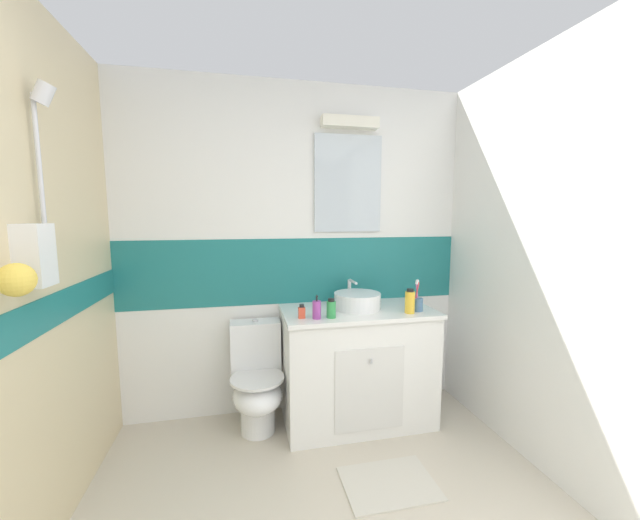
{
  "coord_description": "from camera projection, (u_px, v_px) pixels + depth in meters",
  "views": [
    {
      "loc": [
        -0.42,
        -0.31,
        1.52
      ],
      "look_at": [
        0.08,
        1.96,
        1.23
      ],
      "focal_mm": 20.21,
      "sensor_mm": 36.0,
      "label": 1
    }
  ],
  "objects": [
    {
      "name": "wall_back_tiled",
      "position": [
        298.0,
        250.0,
        2.8
      ],
      "size": [
        3.2,
        0.2,
        2.5
      ],
      "color": "white",
      "rests_on": "ground_plane"
    },
    {
      "name": "wall_right_plain",
      "position": [
        590.0,
        268.0,
        1.87
      ],
      "size": [
        0.1,
        3.48,
        2.5
      ],
      "primitive_type": "cube",
      "color": "white",
      "rests_on": "ground_plane"
    },
    {
      "name": "vanity_cabinet",
      "position": [
        357.0,
        365.0,
        2.66
      ],
      "size": [
        1.09,
        0.59,
        0.85
      ],
      "color": "white",
      "rests_on": "ground_plane"
    },
    {
      "name": "sink_basin",
      "position": [
        357.0,
        300.0,
        2.61
      ],
      "size": [
        0.34,
        0.38,
        0.19
      ],
      "color": "white",
      "rests_on": "vanity_cabinet"
    },
    {
      "name": "toilet",
      "position": [
        257.0,
        381.0,
        2.55
      ],
      "size": [
        0.37,
        0.5,
        0.77
      ],
      "color": "white",
      "rests_on": "ground_plane"
    },
    {
      "name": "toothbrush_cup",
      "position": [
        418.0,
        303.0,
        2.54
      ],
      "size": [
        0.07,
        0.07,
        0.22
      ],
      "color": "#4C7299",
      "rests_on": "vanity_cabinet"
    },
    {
      "name": "soap_dispenser",
      "position": [
        317.0,
        310.0,
        2.35
      ],
      "size": [
        0.06,
        0.06,
        0.16
      ],
      "color": "#993F99",
      "rests_on": "vanity_cabinet"
    },
    {
      "name": "perfume_flask_small",
      "position": [
        302.0,
        312.0,
        2.37
      ],
      "size": [
        0.04,
        0.03,
        0.09
      ],
      "color": "#D84C33",
      "rests_on": "vanity_cabinet"
    },
    {
      "name": "lotion_bottle_short",
      "position": [
        331.0,
        309.0,
        2.37
      ],
      "size": [
        0.06,
        0.06,
        0.13
      ],
      "color": "green",
      "rests_on": "vanity_cabinet"
    },
    {
      "name": "mouthwash_bottle",
      "position": [
        410.0,
        302.0,
        2.49
      ],
      "size": [
        0.07,
        0.07,
        0.17
      ],
      "color": "yellow",
      "rests_on": "vanity_cabinet"
    },
    {
      "name": "bath_mat",
      "position": [
        389.0,
        483.0,
        2.05
      ],
      "size": [
        0.52,
        0.37,
        0.01
      ],
      "primitive_type": "cube",
      "color": "beige",
      "rests_on": "ground_plane"
    }
  ]
}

